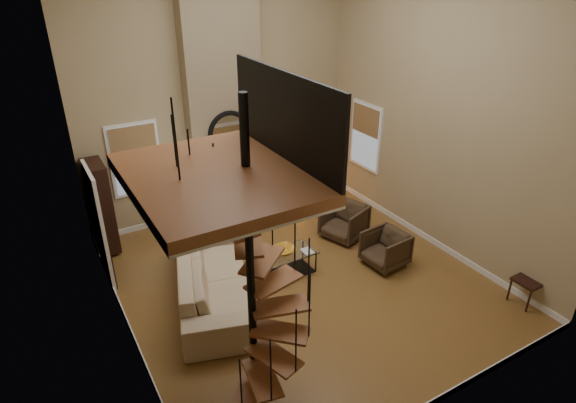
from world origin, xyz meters
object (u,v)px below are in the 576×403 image
coffee_table (285,261)px  floor_lamp (187,178)px  sofa (213,277)px  side_chair (533,275)px  armchair_near (346,220)px  accent_lamp (300,189)px  hutch (100,206)px  armchair_far (388,248)px

coffee_table → floor_lamp: size_ratio=0.67×
sofa → floor_lamp: bearing=7.8°
sofa → side_chair: (4.53, -2.79, 0.13)m
sofa → armchair_near: bearing=-63.2°
sofa → side_chair: bearing=-104.3°
floor_lamp → accent_lamp: size_ratio=3.64×
accent_lamp → sofa: bearing=-142.8°
hutch → accent_lamp: size_ratio=3.81×
hutch → armchair_near: bearing=-24.0°
hutch → floor_lamp: (1.57, -0.57, 0.46)m
coffee_table → accent_lamp: size_ratio=2.43×
accent_lamp → floor_lamp: bearing=-169.5°
armchair_near → armchair_far: (0.04, -1.26, 0.00)m
coffee_table → accent_lamp: (1.88, 2.54, -0.03)m
hutch → side_chair: hutch is taller
armchair_near → floor_lamp: floor_lamp is taller
hutch → armchair_far: 5.54m
coffee_table → floor_lamp: bearing=117.8°
armchair_far → accent_lamp: 3.20m
hutch → sofa: size_ratio=0.60×
armchair_near → armchair_far: armchair_near is taller
hutch → floor_lamp: bearing=-19.9°
hutch → coffee_table: (2.62, -2.56, -0.67)m
armchair_near → armchair_far: 1.26m
sofa → floor_lamp: size_ratio=1.75×
hutch → accent_lamp: (4.50, -0.02, -0.70)m
armchair_near → accent_lamp: armchair_near is taller
accent_lamp → armchair_near: bearing=-92.4°
hutch → floor_lamp: hutch is taller
armchair_near → armchair_far: size_ratio=1.10×
hutch → side_chair: 7.84m
side_chair → sofa: bearing=148.4°
side_chair → armchair_near: bearing=112.3°
side_chair → armchair_far: bearing=122.6°
sofa → armchair_near: (3.17, 0.53, -0.04)m
armchair_near → hutch: bearing=-133.8°
armchair_far → sofa: bearing=-107.8°
armchair_far → floor_lamp: size_ratio=0.43×
armchair_far → floor_lamp: bearing=-137.6°
armchair_far → coffee_table: size_ratio=0.65×
armchair_far → accent_lamp: size_ratio=1.58×
floor_lamp → hutch: bearing=160.1°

